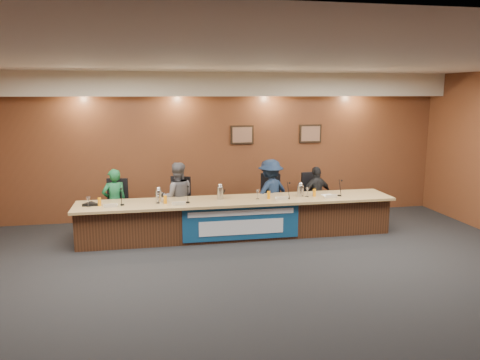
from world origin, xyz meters
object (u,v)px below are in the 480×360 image
(banner, at_px, (242,223))
(carafe_right, at_px, (300,191))
(dais_body, at_px, (237,219))
(office_chair_b, at_px, (177,207))
(panelist_d, at_px, (316,195))
(office_chair_c, at_px, (269,203))
(panelist_b, at_px, (177,197))
(panelist_a, at_px, (115,202))
(office_chair_a, at_px, (115,210))
(carafe_mid, at_px, (220,193))
(speakerphone, at_px, (90,204))
(office_chair_d, at_px, (315,201))
(carafe_left, at_px, (159,196))
(panelist_c, at_px, (270,193))

(banner, height_order, carafe_right, carafe_right)
(dais_body, xyz_separation_m, banner, (0.00, -0.41, 0.03))
(banner, height_order, office_chair_b, banner)
(panelist_d, xyz_separation_m, office_chair_c, (-1.01, 0.10, -0.14))
(office_chair_b, bearing_deg, panelist_b, -65.30)
(panelist_a, distance_m, office_chair_a, 0.21)
(carafe_mid, distance_m, speakerphone, 2.41)
(panelist_a, relative_size, office_chair_d, 2.75)
(carafe_left, bearing_deg, carafe_right, -0.23)
(panelist_b, distance_m, office_chair_d, 2.96)
(panelist_c, relative_size, carafe_mid, 5.82)
(speakerphone, bearing_deg, carafe_mid, 1.59)
(panelist_b, xyz_separation_m, carafe_right, (2.39, -0.59, 0.16))
(carafe_right, bearing_deg, dais_body, 179.10)
(banner, bearing_deg, office_chair_a, 155.21)
(panelist_a, bearing_deg, speakerphone, 38.28)
(banner, distance_m, office_chair_a, 2.59)
(office_chair_a, distance_m, office_chair_d, 4.17)
(office_chair_d, bearing_deg, panelist_c, 175.91)
(panelist_b, bearing_deg, carafe_left, 55.82)
(panelist_b, bearing_deg, office_chair_b, -91.08)
(dais_body, relative_size, speakerphone, 18.75)
(panelist_c, xyz_separation_m, carafe_right, (0.46, -0.59, 0.15))
(dais_body, distance_m, office_chair_c, 1.06)
(dais_body, bearing_deg, banner, -90.00)
(office_chair_b, distance_m, speakerphone, 1.78)
(office_chair_c, height_order, carafe_right, carafe_right)
(office_chair_a, bearing_deg, panelist_d, 10.73)
(panelist_c, bearing_deg, office_chair_b, -27.55)
(office_chair_a, xyz_separation_m, carafe_left, (0.85, -0.68, 0.39))
(dais_body, relative_size, office_chair_b, 12.50)
(dais_body, relative_size, panelist_b, 4.25)
(office_chair_c, bearing_deg, panelist_c, -68.72)
(office_chair_b, relative_size, office_chair_d, 1.00)
(office_chair_a, relative_size, carafe_mid, 1.97)
(panelist_b, xyz_separation_m, speakerphone, (-1.61, -0.60, 0.07))
(panelist_c, relative_size, carafe_left, 5.99)
(carafe_right, bearing_deg, speakerphone, -179.90)
(banner, distance_m, office_chair_b, 1.57)
(panelist_c, height_order, carafe_left, panelist_c)
(panelist_b, bearing_deg, office_chair_c, -178.12)
(office_chair_a, bearing_deg, carafe_mid, -5.22)
(banner, relative_size, office_chair_a, 4.58)
(panelist_a, height_order, speakerphone, panelist_a)
(office_chair_d, height_order, speakerphone, speakerphone)
(banner, relative_size, carafe_left, 9.28)
(dais_body, xyz_separation_m, carafe_left, (-1.50, -0.01, 0.52))
(panelist_c, distance_m, office_chair_c, 0.25)
(banner, xyz_separation_m, office_chair_c, (0.81, 1.09, 0.10))
(office_chair_b, relative_size, speakerphone, 1.50)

